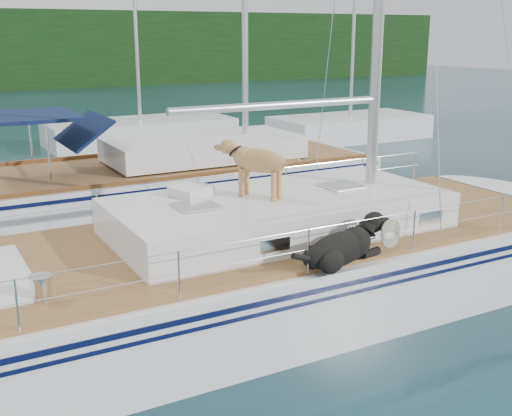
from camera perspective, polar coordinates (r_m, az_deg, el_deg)
ground at (r=10.23m, az=-1.94°, el=-9.30°), size 120.00×120.00×0.00m
main_sailboat at (r=10.00m, az=-1.46°, el=-5.68°), size 12.00×4.05×14.01m
neighbor_sailboat at (r=16.10m, az=-8.15°, el=2.12°), size 11.00×3.50×13.30m
bg_boat_center at (r=25.93m, az=-10.21°, el=6.63°), size 7.20×3.00×11.65m
bg_boat_east at (r=27.03m, az=8.34°, el=7.07°), size 6.40×3.00×11.65m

